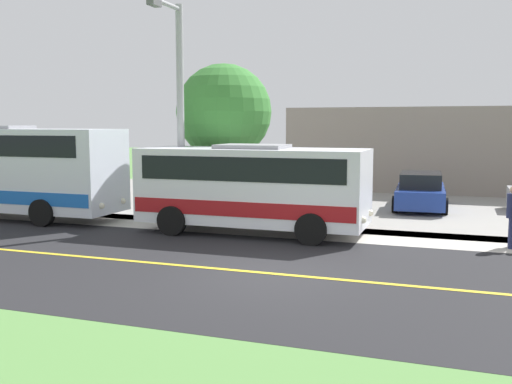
{
  "coord_description": "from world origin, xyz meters",
  "views": [
    {
      "loc": [
        12.1,
        3.93,
        3.34
      ],
      "look_at": [
        -3.5,
        -1.56,
        1.4
      ],
      "focal_mm": 40.75,
      "sensor_mm": 36.0,
      "label": 1
    }
  ],
  "objects_px": {
    "tree_curbside": "(224,112)",
    "commercial_building": "(454,147)",
    "shuttle_bus_front": "(253,184)",
    "parked_car_near": "(420,192)",
    "street_light_pole": "(179,105)"
  },
  "relations": [
    {
      "from": "tree_curbside",
      "to": "commercial_building",
      "type": "xyz_separation_m",
      "value": [
        -14.0,
        7.74,
        -1.68
      ]
    },
    {
      "from": "tree_curbside",
      "to": "commercial_building",
      "type": "distance_m",
      "value": 16.09
    },
    {
      "from": "shuttle_bus_front",
      "to": "parked_car_near",
      "type": "xyz_separation_m",
      "value": [
        -7.0,
        4.53,
        -0.82
      ]
    },
    {
      "from": "shuttle_bus_front",
      "to": "parked_car_near",
      "type": "height_order",
      "value": "shuttle_bus_front"
    },
    {
      "from": "parked_car_near",
      "to": "tree_curbside",
      "type": "bearing_deg",
      "value": -58.29
    },
    {
      "from": "shuttle_bus_front",
      "to": "street_light_pole",
      "type": "bearing_deg",
      "value": -97.45
    },
    {
      "from": "shuttle_bus_front",
      "to": "commercial_building",
      "type": "bearing_deg",
      "value": 161.62
    },
    {
      "from": "shuttle_bus_front",
      "to": "street_light_pole",
      "type": "relative_size",
      "value": 0.99
    },
    {
      "from": "tree_curbside",
      "to": "shuttle_bus_front",
      "type": "bearing_deg",
      "value": 36.5
    },
    {
      "from": "shuttle_bus_front",
      "to": "street_light_pole",
      "type": "xyz_separation_m",
      "value": [
        -0.35,
        -2.66,
        2.46
      ]
    },
    {
      "from": "shuttle_bus_front",
      "to": "commercial_building",
      "type": "distance_m",
      "value": 17.8
    },
    {
      "from": "shuttle_bus_front",
      "to": "tree_curbside",
      "type": "bearing_deg",
      "value": -143.5
    },
    {
      "from": "parked_car_near",
      "to": "commercial_building",
      "type": "relative_size",
      "value": 0.28
    },
    {
      "from": "shuttle_bus_front",
      "to": "parked_car_near",
      "type": "relative_size",
      "value": 1.57
    },
    {
      "from": "parked_car_near",
      "to": "tree_curbside",
      "type": "relative_size",
      "value": 0.82
    }
  ]
}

